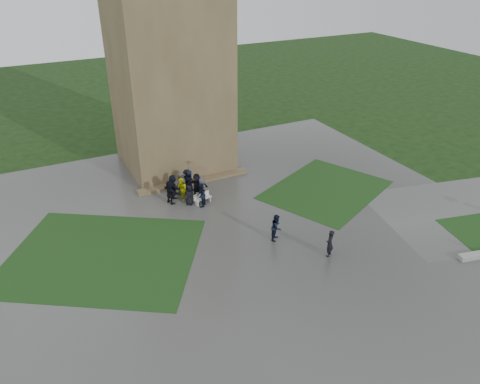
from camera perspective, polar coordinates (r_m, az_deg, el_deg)
name	(u,v)px	position (r m, az deg, el deg)	size (l,w,h in m)	color
ground	(259,254)	(28.48, 2.30, -7.52)	(120.00, 120.00, 0.00)	black
plaza	(244,237)	(29.93, 0.46, -5.52)	(34.00, 34.00, 0.02)	#3C3C39
lawn_inset_left	(102,255)	(29.46, -16.42, -7.42)	(11.00, 9.00, 0.01)	#153412
lawn_inset_right	(326,190)	(36.09, 10.40, 0.28)	(9.00, 7.00, 0.01)	#153412
tower	(168,55)	(37.77, -8.80, 16.18)	(8.00, 8.00, 18.00)	brown
tower_plinth	(194,181)	(36.72, -5.61, 1.31)	(9.00, 0.80, 0.22)	brown
bench	(202,198)	(33.64, -4.61, -0.73)	(1.39, 0.70, 0.77)	silver
visitor_cluster	(187,184)	(34.09, -6.42, 0.94)	(3.46, 3.64, 2.60)	black
pedestrian_mid	(277,227)	(29.37, 4.48, -4.29)	(0.85, 0.49, 1.75)	black
pedestrian_near	(330,243)	(28.29, 10.89, -6.16)	(0.64, 0.42, 1.74)	black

